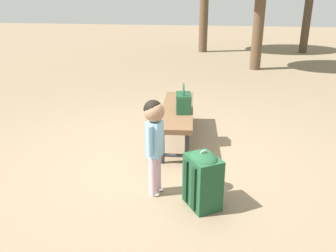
{
  "coord_description": "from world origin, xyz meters",
  "views": [
    {
      "loc": [
        3.56,
        0.74,
        1.82
      ],
      "look_at": [
        -0.04,
        0.14,
        0.45
      ],
      "focal_mm": 37.32,
      "sensor_mm": 36.0,
      "label": 1
    }
  ],
  "objects": [
    {
      "name": "handbag",
      "position": [
        -0.6,
        0.24,
        0.58
      ],
      "size": [
        0.35,
        0.23,
        0.37
      ],
      "color": "#1E4C2D",
      "rests_on": "park_bench"
    },
    {
      "name": "ground_plane",
      "position": [
        0.0,
        0.0,
        0.0
      ],
      "size": [
        40.0,
        40.0,
        0.0
      ],
      "primitive_type": "plane",
      "color": "#7F6B51",
      "rests_on": "ground"
    },
    {
      "name": "backpack_large",
      "position": [
        0.78,
        0.59,
        0.28
      ],
      "size": [
        0.41,
        0.39,
        0.56
      ],
      "color": "#1E4C2D",
      "rests_on": "ground"
    },
    {
      "name": "child_standing",
      "position": [
        0.64,
        0.12,
        0.63
      ],
      "size": [
        0.25,
        0.19,
        0.95
      ],
      "color": "#E5B2C6",
      "rests_on": "ground"
    },
    {
      "name": "park_bench",
      "position": [
        -0.72,
        0.15,
        0.39
      ],
      "size": [
        1.63,
        0.55,
        0.45
      ],
      "color": "brown",
      "rests_on": "ground"
    }
  ]
}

